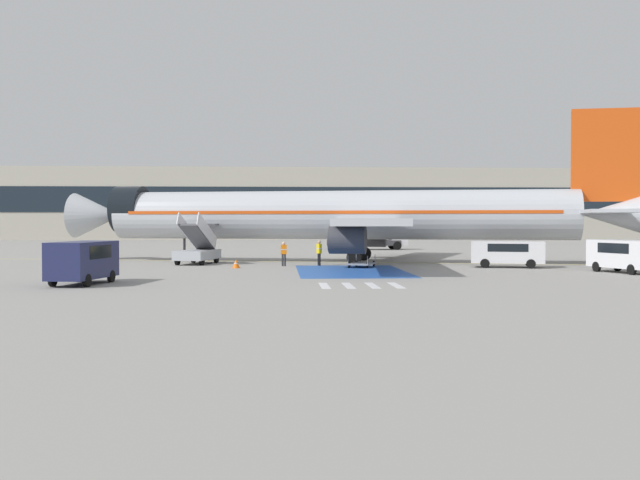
{
  "coord_description": "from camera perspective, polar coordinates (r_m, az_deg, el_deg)",
  "views": [
    {
      "loc": [
        -5.12,
        -58.38,
        3.18
      ],
      "look_at": [
        -1.93,
        -0.2,
        1.77
      ],
      "focal_mm": 42.0,
      "sensor_mm": 36.0,
      "label": 1
    }
  ],
  "objects": [
    {
      "name": "apron_stand_patch_blue",
      "position": [
        48.27,
        2.4,
        -2.39
      ],
      "size": [
        6.91,
        12.56,
        0.01
      ],
      "primitive_type": "cube",
      "color": "#2856A8",
      "rests_on": "ground_plane"
    },
    {
      "name": "boarding_stairs_forward",
      "position": [
        57.21,
        -9.31,
        -0.84
      ],
      "size": [
        3.27,
        5.54,
        3.88
      ],
      "rotation": [
        0.0,
        0.0,
        -0.24
      ],
      "color": "#ADB2BA",
      "rests_on": "ground_plane"
    },
    {
      "name": "terminal_building",
      "position": [
        140.93,
        1.93,
        2.75
      ],
      "size": [
        132.37,
        12.1,
        13.07
      ],
      "color": "#B2AD9E",
      "rests_on": "ground_plane"
    },
    {
      "name": "service_van_2",
      "position": [
        50.24,
        22.19,
        -0.94
      ],
      "size": [
        3.11,
        5.3,
        2.04
      ],
      "rotation": [
        0.0,
        0.0,
        0.28
      ],
      "color": "silver",
      "rests_on": "ground_plane"
    },
    {
      "name": "airliner",
      "position": [
        58.89,
        2.03,
        1.92
      ],
      "size": [
        46.01,
        34.42,
        11.55
      ],
      "rotation": [
        0.0,
        0.0,
        1.33
      ],
      "color": "#B7BCC4",
      "rests_on": "ground_plane"
    },
    {
      "name": "ground_crew_1",
      "position": [
        53.85,
        -2.78,
        -0.91
      ],
      "size": [
        0.44,
        0.24,
        1.77
      ],
      "rotation": [
        0.0,
        0.0,
        3.11
      ],
      "color": "#2D2D33",
      "rests_on": "ground_plane"
    },
    {
      "name": "apron_leadline_yellow",
      "position": [
        59.08,
        1.38,
        -1.69
      ],
      "size": [
        78.28,
        19.16,
        0.01
      ],
      "primitive_type": "cube",
      "rotation": [
        0.0,
        0.0,
        1.33
      ],
      "color": "gold",
      "rests_on": "ground_plane"
    },
    {
      "name": "apron_walkway_bar_0",
      "position": [
        37.27,
        0.34,
        -3.5
      ],
      "size": [
        0.44,
        3.6,
        0.01
      ],
      "primitive_type": "cube",
      "color": "silver",
      "rests_on": "ground_plane"
    },
    {
      "name": "fuel_tanker",
      "position": [
        85.68,
        3.53,
        0.47
      ],
      "size": [
        9.18,
        3.34,
        3.57
      ],
      "rotation": [
        0.0,
        0.0,
        -1.48
      ],
      "color": "#38383D",
      "rests_on": "ground_plane"
    },
    {
      "name": "apron_walkway_bar_2",
      "position": [
        37.5,
        4.01,
        -3.47
      ],
      "size": [
        0.44,
        3.6,
        0.01
      ],
      "primitive_type": "cube",
      "color": "silver",
      "rests_on": "ground_plane"
    },
    {
      "name": "service_van_0",
      "position": [
        39.85,
        -17.62,
        -1.38
      ],
      "size": [
        2.76,
        4.95,
        2.18
      ],
      "rotation": [
        0.0,
        0.0,
        2.95
      ],
      "color": "#1E234C",
      "rests_on": "ground_plane"
    },
    {
      "name": "ground_crew_0",
      "position": [
        54.32,
        -0.07,
        -0.85
      ],
      "size": [
        0.4,
        0.49,
        1.83
      ],
      "rotation": [
        0.0,
        0.0,
        5.19
      ],
      "color": "black",
      "rests_on": "ground_plane"
    },
    {
      "name": "apron_walkway_bar_1",
      "position": [
        37.37,
        2.18,
        -3.49
      ],
      "size": [
        0.44,
        3.6,
        0.01
      ],
      "primitive_type": "cube",
      "color": "silver",
      "rests_on": "ground_plane"
    },
    {
      "name": "apron_walkway_bar_3",
      "position": [
        37.66,
        5.82,
        -3.46
      ],
      "size": [
        0.44,
        3.6,
        0.01
      ],
      "primitive_type": "cube",
      "color": "silver",
      "rests_on": "ground_plane"
    },
    {
      "name": "ground_plane",
      "position": [
        58.69,
        1.87,
        -1.72
      ],
      "size": [
        600.0,
        600.0,
        0.0
      ],
      "primitive_type": "plane",
      "color": "gray"
    },
    {
      "name": "baggage_cart",
      "position": [
        52.49,
        3.2,
        -1.81
      ],
      "size": [
        2.29,
        2.95,
        0.87
      ],
      "rotation": [
        0.0,
        0.0,
        5.94
      ],
      "color": "gray",
      "rests_on": "ground_plane"
    },
    {
      "name": "service_van_1",
      "position": [
        53.66,
        14.1,
        -0.86
      ],
      "size": [
        5.27,
        3.2,
        1.83
      ],
      "rotation": [
        0.0,
        0.0,
        1.29
      ],
      "color": "silver",
      "rests_on": "ground_plane"
    },
    {
      "name": "traffic_cone_0",
      "position": [
        51.77,
        -6.41,
        -1.8
      ],
      "size": [
        0.55,
        0.55,
        0.61
      ],
      "color": "orange",
      "rests_on": "ground_plane"
    }
  ]
}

